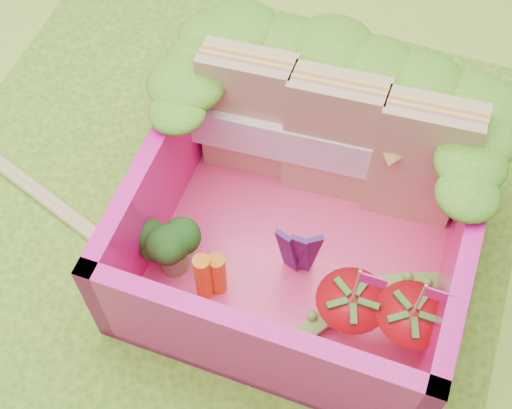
{
  "coord_description": "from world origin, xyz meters",
  "views": [
    {
      "loc": [
        0.73,
        -1.52,
        2.77
      ],
      "look_at": [
        0.21,
        -0.07,
        0.28
      ],
      "focal_mm": 50.0,
      "sensor_mm": 36.0,
      "label": 1
    }
  ],
  "objects_px": {
    "bento_box": "(305,216)",
    "strawberry_left": "(348,314)",
    "sandwich_stack": "(333,138)",
    "broccoli": "(170,245)",
    "strawberry_right": "(406,327)"
  },
  "relations": [
    {
      "from": "bento_box",
      "to": "strawberry_left",
      "type": "relative_size",
      "value": 2.54
    },
    {
      "from": "strawberry_right",
      "to": "broccoli",
      "type": "bearing_deg",
      "value": 179.43
    },
    {
      "from": "sandwich_stack",
      "to": "broccoli",
      "type": "distance_m",
      "value": 0.8
    },
    {
      "from": "sandwich_stack",
      "to": "strawberry_left",
      "type": "bearing_deg",
      "value": -67.23
    },
    {
      "from": "broccoli",
      "to": "strawberry_left",
      "type": "distance_m",
      "value": 0.75
    },
    {
      "from": "sandwich_stack",
      "to": "strawberry_right",
      "type": "distance_m",
      "value": 0.82
    },
    {
      "from": "strawberry_left",
      "to": "strawberry_right",
      "type": "xyz_separation_m",
      "value": [
        0.22,
        0.02,
        0.0
      ]
    },
    {
      "from": "broccoli",
      "to": "strawberry_right",
      "type": "bearing_deg",
      "value": -0.57
    },
    {
      "from": "sandwich_stack",
      "to": "broccoli",
      "type": "relative_size",
      "value": 3.65
    },
    {
      "from": "sandwich_stack",
      "to": "strawberry_right",
      "type": "height_order",
      "value": "sandwich_stack"
    },
    {
      "from": "broccoli",
      "to": "strawberry_left",
      "type": "bearing_deg",
      "value": -2.41
    },
    {
      "from": "sandwich_stack",
      "to": "strawberry_left",
      "type": "relative_size",
      "value": 2.38
    },
    {
      "from": "bento_box",
      "to": "strawberry_left",
      "type": "distance_m",
      "value": 0.43
    },
    {
      "from": "bento_box",
      "to": "broccoli",
      "type": "bearing_deg",
      "value": -149.42
    },
    {
      "from": "bento_box",
      "to": "sandwich_stack",
      "type": "xyz_separation_m",
      "value": [
        0.0,
        0.34,
        0.1
      ]
    }
  ]
}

